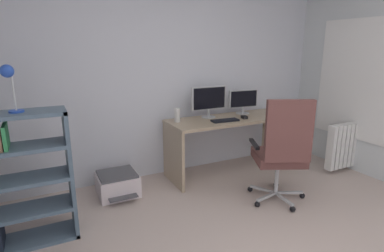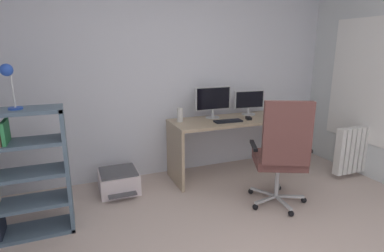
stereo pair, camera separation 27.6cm
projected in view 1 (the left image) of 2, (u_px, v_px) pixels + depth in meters
wall_back at (164, 69)px, 3.84m from camera, size 4.56×0.10×2.72m
window_pane at (361, 80)px, 3.92m from camera, size 0.01×1.17×1.46m
window_frame at (361, 80)px, 3.92m from camera, size 0.02×1.25×1.54m
desk at (230, 132)px, 3.98m from camera, size 1.63×0.60×0.74m
monitor_main at (209, 99)px, 3.90m from camera, size 0.48×0.18×0.40m
monitor_secondary at (243, 100)px, 4.15m from camera, size 0.42×0.18×0.32m
keyboard at (225, 120)px, 3.76m from camera, size 0.35×0.15×0.02m
computer_mouse at (244, 117)px, 3.90m from camera, size 0.08×0.11×0.03m
desktop_speaker at (177, 115)px, 3.70m from camera, size 0.07×0.07×0.17m
office_chair at (282, 149)px, 3.13m from camera, size 0.66×0.67×1.15m
bookshelf at (3, 183)px, 2.45m from camera, size 0.84×0.32×1.13m
desk_lamp at (9, 79)px, 2.30m from camera, size 0.13×0.11×0.37m
printer at (118, 184)px, 3.46m from camera, size 0.43×0.50×0.26m
radiator at (348, 145)px, 4.09m from camera, size 0.70×0.10×0.59m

